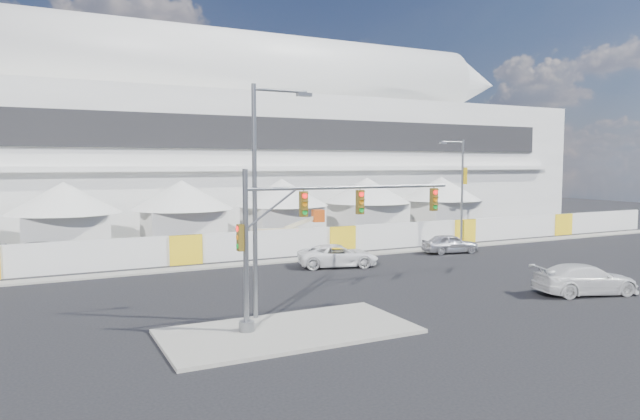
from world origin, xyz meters
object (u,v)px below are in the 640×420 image
boom_lift (269,243)px  lot_car_b (510,226)px  pickup_near (585,279)px  streetlight_curb (460,185)px  lot_car_c (48,254)px  sedan_silver (450,243)px  traffic_mast (300,236)px  streetlight_median (260,185)px  pickup_curb (338,256)px

boom_lift → lot_car_b: bearing=12.9°
pickup_near → streetlight_curb: (5.27, 16.11, 4.26)m
lot_car_c → lot_car_b: bearing=-87.9°
sedan_silver → pickup_near: (-2.59, -13.97, 0.05)m
boom_lift → sedan_silver: bearing=-13.4°
pickup_near → boom_lift: size_ratio=0.82×
traffic_mast → streetlight_median: (-1.06, 1.68, 2.04)m
lot_car_b → streetlight_median: bearing=136.4°
sedan_silver → streetlight_median: streetlight_median is taller
streetlight_median → sedan_silver: bearing=29.9°
pickup_curb → boom_lift: 6.91m
streetlight_curb → streetlight_median: bearing=-149.0°
pickup_curb → pickup_near: bearing=-132.3°
pickup_curb → lot_car_c: bearing=79.6°
pickup_near → streetlight_median: (-16.86, 2.81, 5.08)m
sedan_silver → boom_lift: bearing=77.7°
sedan_silver → pickup_curb: pickup_curb is taller
sedan_silver → lot_car_c: lot_car_c is taller
traffic_mast → streetlight_median: size_ratio=1.01×
lot_car_b → streetlight_median: streetlight_median is taller
pickup_curb → lot_car_b: (23.35, 8.17, -0.00)m
traffic_mast → streetlight_curb: bearing=35.4°
sedan_silver → traffic_mast: (-18.38, -12.85, 3.10)m
streetlight_median → pickup_curb: bearing=47.5°
streetlight_median → streetlight_curb: bearing=31.0°
sedan_silver → lot_car_c: 28.45m
sedan_silver → lot_car_c: size_ratio=0.77×
pickup_near → streetlight_median: streetlight_median is taller
pickup_near → lot_car_c: size_ratio=0.96×
streetlight_median → boom_lift: (6.79, 16.43, -4.98)m
sedan_silver → traffic_mast: traffic_mast is taller
traffic_mast → streetlight_curb: 25.88m
lot_car_c → sedan_silver: bearing=-102.3°
lot_car_c → streetlight_median: bearing=-153.8°
sedan_silver → streetlight_curb: bearing=-41.2°
sedan_silver → lot_car_b: (13.01, 6.92, -0.00)m
streetlight_median → boom_lift: 18.46m
sedan_silver → pickup_near: 14.21m
pickup_curb → pickup_near: pickup_near is taller
streetlight_curb → traffic_mast: bearing=-144.6°
lot_car_b → traffic_mast: traffic_mast is taller
pickup_curb → lot_car_c: size_ratio=0.94×
lot_car_c → streetlight_curb: streetlight_curb is taller
pickup_near → lot_car_c: bearing=65.5°
pickup_near → streetlight_curb: streetlight_curb is taller
lot_car_b → sedan_silver: bearing=135.3°
pickup_near → sedan_silver: bearing=5.7°
lot_car_b → streetlight_curb: size_ratio=0.49×
sedan_silver → lot_car_b: bearing=-51.7°
traffic_mast → sedan_silver: bearing=34.9°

